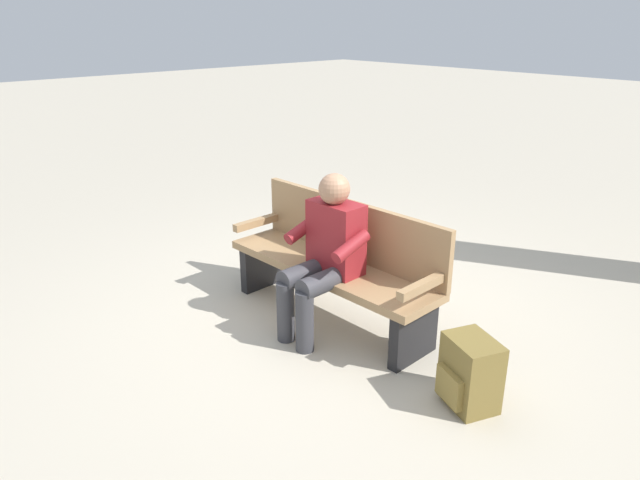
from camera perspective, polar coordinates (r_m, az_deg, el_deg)
ground_plane at (r=4.54m, az=0.93°, el=-7.61°), size 40.00×40.00×0.00m
bench_near at (r=4.38m, az=1.62°, el=-2.04°), size 1.81×0.52×0.90m
person_seated at (r=4.10m, az=0.46°, el=-1.18°), size 0.58×0.58×1.18m
backpack at (r=3.63m, az=14.43°, el=-12.51°), size 0.39×0.37×0.44m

